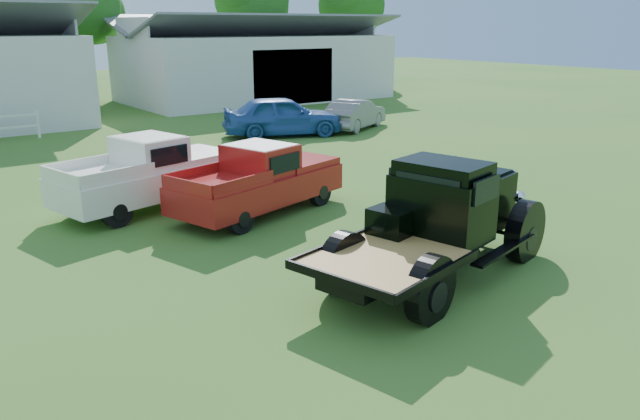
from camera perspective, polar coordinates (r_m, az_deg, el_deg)
ground at (r=12.13m, az=2.62°, el=-6.23°), size 120.00×120.00×0.00m
shed_right at (r=41.47m, az=-5.96°, el=13.64°), size 16.80×9.20×5.20m
tree_c at (r=43.37m, az=-21.00°, el=15.32°), size 5.40×5.40×9.00m
tree_d at (r=49.48m, az=-6.20°, el=16.89°), size 6.00×6.00×10.00m
tree_e at (r=52.41m, az=2.87°, el=16.67°), size 5.70×5.70×9.50m
vintage_flatbed at (r=12.01m, az=10.70°, el=-0.97°), size 6.10×3.51×2.27m
red_pickup at (r=16.03m, az=-5.67°, el=2.83°), size 5.31×3.19×1.81m
white_pickup at (r=17.06m, az=-15.46°, el=3.25°), size 5.42×3.11×1.87m
misc_car_blue at (r=27.48m, az=-3.44°, el=8.59°), size 5.54×3.79×1.75m
misc_car_grey at (r=29.35m, az=3.19°, el=8.74°), size 4.39×3.15×1.38m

